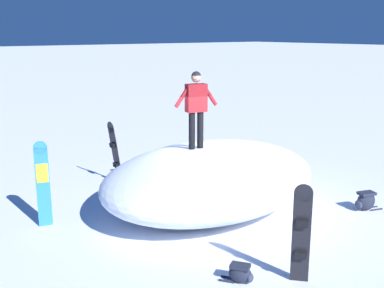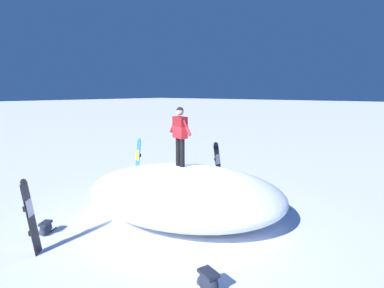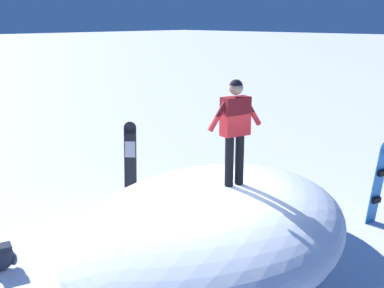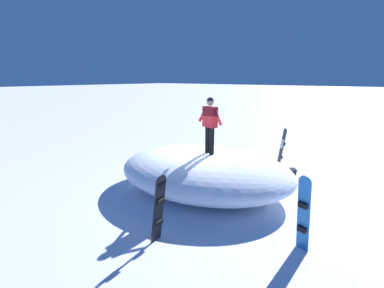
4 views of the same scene
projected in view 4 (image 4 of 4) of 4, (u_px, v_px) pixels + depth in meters
name	position (u px, v px, depth m)	size (l,w,h in m)	color
ground	(200.00, 188.00, 8.68)	(240.00, 240.00, 0.00)	white
snow_mound	(205.00, 171.00, 8.34)	(5.62, 4.06, 1.35)	white
snowboarder_standing	(210.00, 121.00, 7.61)	(1.00, 0.33, 1.68)	black
snowboard_primary_upright	(303.00, 213.00, 5.30)	(0.32, 0.28, 1.73)	#2672BF
snowboard_secondary_upright	(282.00, 148.00, 10.31)	(0.35, 0.36, 1.67)	black
snowboard_tertiary_upright	(159.00, 208.00, 5.60)	(0.27, 0.30, 1.64)	black
backpack_near	(293.00, 173.00, 9.62)	(0.44, 0.55, 0.31)	#1E2333
backpack_far	(189.00, 154.00, 11.71)	(0.67, 0.41, 0.43)	#1E2333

